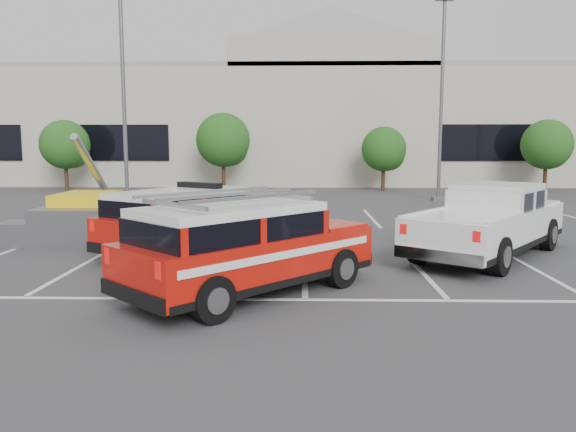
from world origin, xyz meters
name	(u,v)px	position (x,y,z in m)	size (l,w,h in m)	color
ground	(304,267)	(0.00, 0.00, 0.00)	(120.00, 120.00, 0.00)	#3B3B3E
stall_markings	(304,236)	(0.00, 4.50, 0.01)	(23.00, 15.00, 0.01)	silver
convention_building	(305,121)	(0.18, 31.86, 4.72)	(60.00, 16.99, 13.20)	#B5AB99
tree_left	(67,146)	(-14.91, 22.05, 2.77)	(3.07, 3.07, 4.42)	#3F2B19
tree_mid_left	(225,142)	(-4.91, 22.05, 3.04)	(3.37, 3.37, 4.85)	#3F2B19
tree_mid_right	(385,151)	(5.09, 22.05, 2.50)	(2.77, 2.77, 3.99)	#3F2B19
tree_right	(548,146)	(15.09, 22.05, 2.77)	(3.07, 3.07, 4.42)	#3F2B19
light_pole_left	(124,93)	(-8.00, 12.00, 5.19)	(0.90, 0.60, 10.24)	#59595E
light_pole_mid	(441,99)	(7.00, 16.00, 5.19)	(0.90, 0.60, 10.24)	#59595E
fire_chief_suv	(189,224)	(-3.13, 1.86, 0.77)	(4.42, 5.56, 1.87)	#AF1108
white_pickup	(489,228)	(4.83, 1.43, 0.75)	(5.43, 6.13, 1.88)	silver
ladder_suv	(246,254)	(-1.15, -2.51, 0.81)	(5.01, 5.12, 2.03)	#AF1108
utility_rig	(83,219)	(-6.80, 3.74, 0.65)	(3.18, 3.85, 3.24)	#59595E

